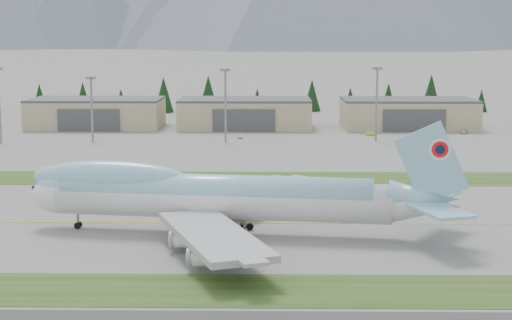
{
  "coord_description": "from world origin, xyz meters",
  "views": [
    {
      "loc": [
        -6.58,
        -138.18,
        33.44
      ],
      "look_at": [
        -9.01,
        22.59,
        8.0
      ],
      "focal_mm": 55.0,
      "sensor_mm": 36.0,
      "label": 1
    }
  ],
  "objects_px": {
    "service_vehicle_c": "(464,133)",
    "service_vehicle_a": "(240,138)",
    "boeing_747_freighter": "(217,196)",
    "hangar_left": "(97,113)",
    "hangar_center": "(245,113)",
    "hangar_right": "(408,113)",
    "service_vehicle_b": "(371,135)"
  },
  "relations": [
    {
      "from": "hangar_right",
      "to": "hangar_left",
      "type": "bearing_deg",
      "value": 180.0
    },
    {
      "from": "boeing_747_freighter",
      "to": "service_vehicle_b",
      "type": "bearing_deg",
      "value": 79.55
    },
    {
      "from": "service_vehicle_a",
      "to": "service_vehicle_b",
      "type": "xyz_separation_m",
      "value": [
        44.51,
        8.39,
        0.0
      ]
    },
    {
      "from": "service_vehicle_c",
      "to": "service_vehicle_a",
      "type": "bearing_deg",
      "value": -144.68
    },
    {
      "from": "service_vehicle_c",
      "to": "boeing_747_freighter",
      "type": "bearing_deg",
      "value": -93.7
    },
    {
      "from": "hangar_center",
      "to": "hangar_right",
      "type": "bearing_deg",
      "value": 0.0
    },
    {
      "from": "boeing_747_freighter",
      "to": "hangar_left",
      "type": "bearing_deg",
      "value": 116.73
    },
    {
      "from": "boeing_747_freighter",
      "to": "service_vehicle_b",
      "type": "xyz_separation_m",
      "value": [
        43.93,
        135.1,
        -6.6
      ]
    },
    {
      "from": "hangar_right",
      "to": "service_vehicle_b",
      "type": "relative_size",
      "value": 11.74
    },
    {
      "from": "hangar_center",
      "to": "hangar_right",
      "type": "relative_size",
      "value": 1.0
    },
    {
      "from": "boeing_747_freighter",
      "to": "service_vehicle_b",
      "type": "distance_m",
      "value": 142.21
    },
    {
      "from": "hangar_right",
      "to": "boeing_747_freighter",
      "type": "bearing_deg",
      "value": -110.95
    },
    {
      "from": "service_vehicle_a",
      "to": "hangar_right",
      "type": "bearing_deg",
      "value": 13.88
    },
    {
      "from": "service_vehicle_a",
      "to": "hangar_center",
      "type": "bearing_deg",
      "value": 75.49
    },
    {
      "from": "hangar_right",
      "to": "service_vehicle_b",
      "type": "bearing_deg",
      "value": -126.17
    },
    {
      "from": "hangar_center",
      "to": "service_vehicle_b",
      "type": "height_order",
      "value": "hangar_center"
    },
    {
      "from": "hangar_center",
      "to": "service_vehicle_a",
      "type": "height_order",
      "value": "hangar_center"
    },
    {
      "from": "boeing_747_freighter",
      "to": "hangar_left",
      "type": "distance_m",
      "value": 166.7
    },
    {
      "from": "boeing_747_freighter",
      "to": "service_vehicle_a",
      "type": "height_order",
      "value": "boeing_747_freighter"
    },
    {
      "from": "service_vehicle_b",
      "to": "service_vehicle_c",
      "type": "distance_m",
      "value": 33.61
    },
    {
      "from": "hangar_center",
      "to": "service_vehicle_a",
      "type": "relative_size",
      "value": 12.32
    },
    {
      "from": "service_vehicle_a",
      "to": "service_vehicle_b",
      "type": "height_order",
      "value": "service_vehicle_b"
    },
    {
      "from": "hangar_right",
      "to": "service_vehicle_c",
      "type": "xyz_separation_m",
      "value": [
        16.76,
        -16.57,
        -5.39
      ]
    },
    {
      "from": "boeing_747_freighter",
      "to": "hangar_left",
      "type": "xyz_separation_m",
      "value": [
        -54.73,
        157.45,
        -1.21
      ]
    },
    {
      "from": "hangar_left",
      "to": "service_vehicle_b",
      "type": "bearing_deg",
      "value": -12.77
    },
    {
      "from": "hangar_left",
      "to": "hangar_center",
      "type": "height_order",
      "value": "same"
    },
    {
      "from": "service_vehicle_a",
      "to": "service_vehicle_b",
      "type": "relative_size",
      "value": 0.95
    },
    {
      "from": "hangar_right",
      "to": "service_vehicle_a",
      "type": "xyz_separation_m",
      "value": [
        -60.85,
        -30.75,
        -5.39
      ]
    },
    {
      "from": "boeing_747_freighter",
      "to": "service_vehicle_c",
      "type": "bearing_deg",
      "value": 68.9
    },
    {
      "from": "hangar_left",
      "to": "service_vehicle_a",
      "type": "bearing_deg",
      "value": -29.59
    },
    {
      "from": "hangar_center",
      "to": "service_vehicle_b",
      "type": "distance_m",
      "value": 49.34
    },
    {
      "from": "service_vehicle_b",
      "to": "hangar_left",
      "type": "bearing_deg",
      "value": 103.8
    }
  ]
}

